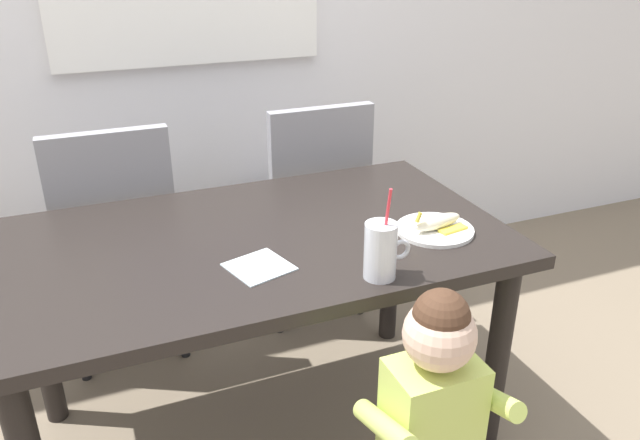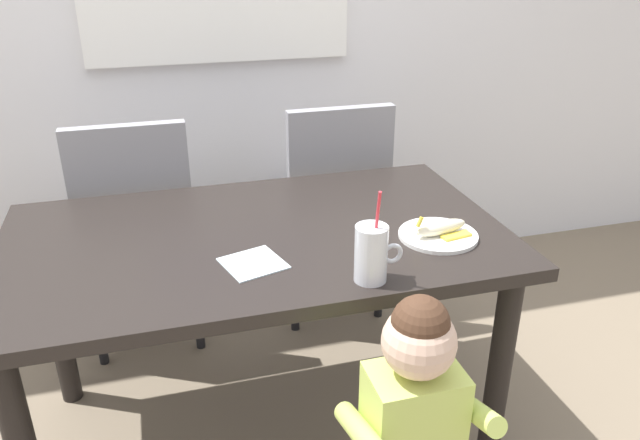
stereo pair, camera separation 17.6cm
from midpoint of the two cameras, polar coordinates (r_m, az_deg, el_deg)
The scene contains 9 objects.
ground_plane at distance 2.25m, azimuth -7.52°, elevation -18.88°, with size 24.00×24.00×0.00m, color #7A6B56.
dining_table at distance 1.86m, azimuth -8.62°, elevation -4.37°, with size 1.47×0.85×0.75m.
dining_chair_left at distance 2.44m, azimuth -20.30°, elevation -1.10°, with size 0.44×0.45×0.96m.
dining_chair_right at distance 2.58m, azimuth -2.80°, elevation 1.88°, with size 0.44×0.45×0.96m.
toddler_standing at distance 1.55m, azimuth 7.09°, elevation -16.63°, with size 0.33×0.24×0.84m.
milk_cup at distance 1.56m, azimuth 2.43°, elevation -3.21°, with size 0.13×0.08×0.25m.
snack_plate at distance 1.84m, azimuth 7.88°, elevation -0.95°, with size 0.23×0.23×0.01m, color white.
peeled_banana at distance 1.83m, azimuth 8.17°, elevation -0.27°, with size 0.17×0.12×0.07m.
paper_napkin at distance 1.65m, azimuth -8.70°, elevation -4.37°, with size 0.15×0.15×0.00m, color silver.
Camera 1 is at (-0.43, -1.57, 1.55)m, focal length 34.64 mm.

